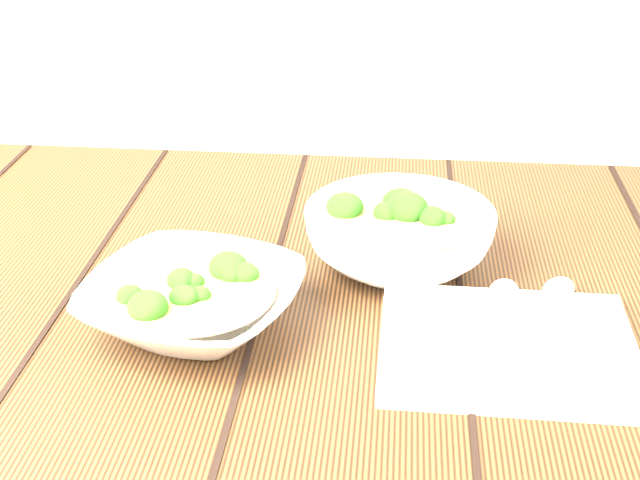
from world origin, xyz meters
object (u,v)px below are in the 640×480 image
table (285,399)px  trivet (393,254)px  soup_bowl_front (193,301)px  napkin (507,347)px  soup_bowl_back (399,235)px

table → trivet: trivet is taller
table → soup_bowl_front: size_ratio=4.89×
table → napkin: napkin is taller
soup_bowl_front → napkin: (0.30, -0.02, -0.02)m
soup_bowl_back → napkin: size_ratio=0.97×
trivet → napkin: trivet is taller
table → soup_bowl_front: soup_bowl_front is taller
soup_bowl_front → soup_bowl_back: (0.19, 0.14, 0.01)m
soup_bowl_back → trivet: 0.02m
table → napkin: (0.22, -0.07, 0.13)m
napkin → soup_bowl_back: bearing=123.4°
soup_bowl_back → napkin: bearing=-57.5°
soup_bowl_front → soup_bowl_back: size_ratio=1.08×
table → soup_bowl_back: size_ratio=5.31×
soup_bowl_front → napkin: size_ratio=1.05×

